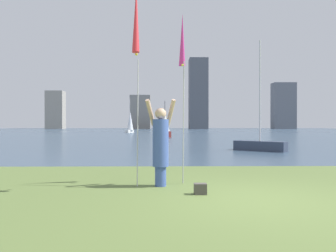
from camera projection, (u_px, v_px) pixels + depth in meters
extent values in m
cube|color=#384C60|center=(171.00, 131.00, 68.42)|extent=(120.00, 115.16, 0.12)
cube|color=#2D381C|center=(216.00, 167.00, 10.84)|extent=(120.00, 0.70, 0.02)
cylinder|color=#3F59A5|center=(161.00, 176.00, 7.34)|extent=(0.26, 0.26, 0.45)
cylinder|color=#3F59A5|center=(161.00, 143.00, 7.34)|extent=(0.37, 0.37, 1.08)
sphere|color=#D1A889|center=(161.00, 114.00, 7.34)|extent=(0.26, 0.26, 0.26)
cylinder|color=#D1A889|center=(151.00, 113.00, 7.48)|extent=(0.26, 0.42, 0.62)
cylinder|color=#D1A889|center=(171.00, 113.00, 7.49)|extent=(0.26, 0.42, 0.62)
cylinder|color=#B2B2B7|center=(138.00, 122.00, 7.43)|extent=(0.02, 0.37, 2.95)
cone|color=red|center=(136.00, 17.00, 6.97)|extent=(0.16, 0.34, 1.58)
sphere|color=yellow|center=(136.00, 54.00, 7.07)|extent=(0.06, 0.06, 0.06)
cylinder|color=#B2B2B7|center=(183.00, 124.00, 7.44)|extent=(0.02, 0.40, 2.85)
cone|color=#D83399|center=(182.00, 40.00, 7.89)|extent=(0.16, 0.32, 1.27)
sphere|color=yellow|center=(182.00, 65.00, 7.81)|extent=(0.06, 0.06, 0.06)
cube|color=#4C4742|center=(200.00, 189.00, 6.49)|extent=(0.25, 0.18, 0.22)
cube|color=maroon|center=(165.00, 134.00, 35.92)|extent=(1.39, 2.45, 0.65)
cylinder|color=#47474C|center=(165.00, 116.00, 35.91)|extent=(0.07, 0.07, 3.43)
cone|color=silver|center=(164.00, 121.00, 36.08)|extent=(1.58, 1.58, 2.40)
cube|color=silver|center=(130.00, 131.00, 54.76)|extent=(1.27, 2.17, 0.46)
cylinder|color=silver|center=(130.00, 114.00, 54.74)|extent=(0.06, 0.06, 5.43)
cone|color=white|center=(130.00, 121.00, 54.90)|extent=(1.38, 1.38, 3.19)
cube|color=#333D51|center=(260.00, 146.00, 17.25)|extent=(2.63, 2.33, 0.52)
cylinder|color=silver|center=(260.00, 91.00, 17.23)|extent=(0.08, 0.08, 5.42)
cube|color=#2D6084|center=(161.00, 130.00, 58.30)|extent=(2.84, 0.83, 0.67)
cylinder|color=silver|center=(161.00, 118.00, 58.29)|extent=(0.08, 0.08, 4.02)
cone|color=silver|center=(163.00, 121.00, 58.29)|extent=(1.46, 1.46, 2.81)
cube|color=gray|center=(55.00, 110.00, 106.45)|extent=(5.71, 4.07, 12.53)
cube|color=gray|center=(140.00, 112.00, 105.23)|extent=(6.71, 3.26, 11.05)
cube|color=#565B66|center=(198.00, 94.00, 101.70)|extent=(5.82, 5.30, 22.29)
cube|color=slate|center=(283.00, 106.00, 106.87)|extent=(7.35, 4.16, 15.28)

